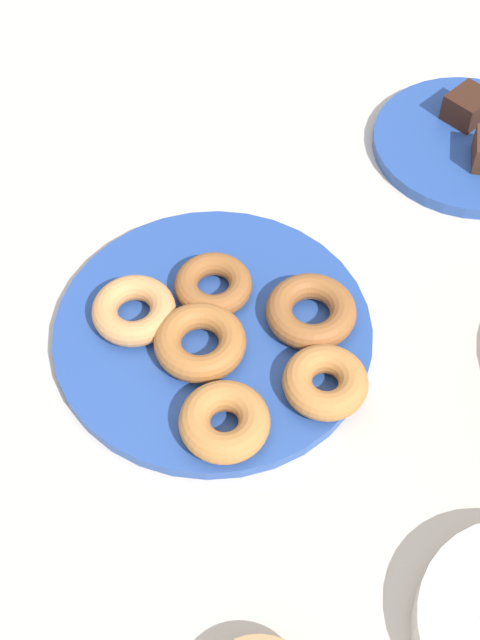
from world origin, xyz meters
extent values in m
plane|color=beige|center=(0.00, 0.00, 0.00)|extent=(2.40, 2.40, 0.00)
cylinder|color=#284C9E|center=(0.00, 0.00, 0.01)|extent=(0.32, 0.32, 0.01)
torus|color=#BC7A3D|center=(0.02, 0.13, 0.03)|extent=(0.10, 0.10, 0.03)
torus|color=#995B2D|center=(-0.05, 0.09, 0.03)|extent=(0.13, 0.13, 0.03)
torus|color=#BC7A3D|center=(0.10, 0.06, 0.03)|extent=(0.11, 0.11, 0.03)
torus|color=#995B2D|center=(-0.04, -0.02, 0.03)|extent=(0.08, 0.08, 0.02)
torus|color=#AD6B33|center=(0.03, 0.00, 0.03)|extent=(0.13, 0.13, 0.03)
torus|color=tan|center=(0.02, -0.08, 0.03)|extent=(0.11, 0.11, 0.03)
cylinder|color=#284C9E|center=(-0.38, 0.17, 0.01)|extent=(0.23, 0.23, 0.02)
cube|color=#381E14|center=(-0.41, 0.15, 0.03)|extent=(0.06, 0.06, 0.03)
camera|label=1|loc=(0.46, 0.23, 0.72)|focal=48.61mm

